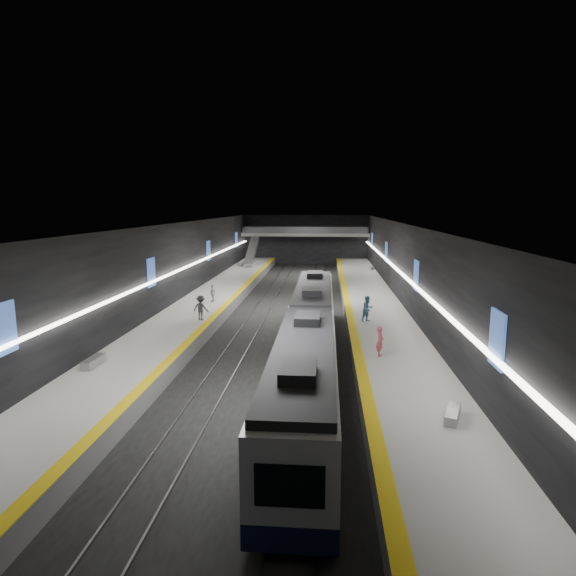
# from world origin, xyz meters

# --- Properties ---
(ground) EXTENTS (70.00, 70.00, 0.00)m
(ground) POSITION_xyz_m (0.00, 0.00, 0.00)
(ground) COLOR black
(ground) RESTS_ON ground
(ceiling) EXTENTS (20.00, 70.00, 0.04)m
(ceiling) POSITION_xyz_m (0.00, 0.00, 8.00)
(ceiling) COLOR beige
(ceiling) RESTS_ON wall_left
(wall_left) EXTENTS (0.04, 70.00, 8.00)m
(wall_left) POSITION_xyz_m (-10.00, 0.00, 4.00)
(wall_left) COLOR black
(wall_left) RESTS_ON ground
(wall_right) EXTENTS (0.04, 70.00, 8.00)m
(wall_right) POSITION_xyz_m (10.00, 0.00, 4.00)
(wall_right) COLOR black
(wall_right) RESTS_ON ground
(wall_back) EXTENTS (20.00, 0.04, 8.00)m
(wall_back) POSITION_xyz_m (0.00, 35.00, 4.00)
(wall_back) COLOR black
(wall_back) RESTS_ON ground
(wall_front) EXTENTS (20.00, 0.04, 8.00)m
(wall_front) POSITION_xyz_m (0.00, -35.00, 4.00)
(wall_front) COLOR black
(wall_front) RESTS_ON ground
(platform_left) EXTENTS (5.00, 70.00, 1.00)m
(platform_left) POSITION_xyz_m (-7.50, 0.00, 0.50)
(platform_left) COLOR slate
(platform_left) RESTS_ON ground
(tile_surface_left) EXTENTS (5.00, 70.00, 0.02)m
(tile_surface_left) POSITION_xyz_m (-7.50, 0.00, 1.01)
(tile_surface_left) COLOR #B8B8B2
(tile_surface_left) RESTS_ON platform_left
(tactile_strip_left) EXTENTS (0.60, 70.00, 0.02)m
(tactile_strip_left) POSITION_xyz_m (-5.30, 0.00, 1.02)
(tactile_strip_left) COLOR yellow
(tactile_strip_left) RESTS_ON platform_left
(platform_right) EXTENTS (5.00, 70.00, 1.00)m
(platform_right) POSITION_xyz_m (7.50, 0.00, 0.50)
(platform_right) COLOR slate
(platform_right) RESTS_ON ground
(tile_surface_right) EXTENTS (5.00, 70.00, 0.02)m
(tile_surface_right) POSITION_xyz_m (7.50, 0.00, 1.01)
(tile_surface_right) COLOR #B8B8B2
(tile_surface_right) RESTS_ON platform_right
(tactile_strip_right) EXTENTS (0.60, 70.00, 0.02)m
(tactile_strip_right) POSITION_xyz_m (5.30, 0.00, 1.02)
(tactile_strip_right) COLOR yellow
(tactile_strip_right) RESTS_ON platform_right
(rails) EXTENTS (6.52, 70.00, 0.12)m
(rails) POSITION_xyz_m (-0.00, 0.00, 0.06)
(rails) COLOR gray
(rails) RESTS_ON ground
(train) EXTENTS (2.69, 30.04, 3.60)m
(train) POSITION_xyz_m (2.50, -16.93, 2.20)
(train) COLOR #101A3C
(train) RESTS_ON ground
(ad_posters) EXTENTS (19.94, 53.50, 2.20)m
(ad_posters) POSITION_xyz_m (-0.00, 1.00, 4.50)
(ad_posters) COLOR #395AAB
(ad_posters) RESTS_ON wall_left
(cove_light_left) EXTENTS (0.25, 68.60, 0.12)m
(cove_light_left) POSITION_xyz_m (-9.80, 0.00, 3.80)
(cove_light_left) COLOR white
(cove_light_left) RESTS_ON wall_left
(cove_light_right) EXTENTS (0.25, 68.60, 0.12)m
(cove_light_right) POSITION_xyz_m (9.80, 0.00, 3.80)
(cove_light_right) COLOR white
(cove_light_right) RESTS_ON wall_right
(mezzanine_bridge) EXTENTS (20.00, 3.00, 1.50)m
(mezzanine_bridge) POSITION_xyz_m (0.00, 32.93, 5.04)
(mezzanine_bridge) COLOR gray
(mezzanine_bridge) RESTS_ON wall_left
(escalator) EXTENTS (1.20, 7.50, 3.92)m
(escalator) POSITION_xyz_m (-7.50, 26.00, 2.90)
(escalator) COLOR #99999E
(escalator) RESTS_ON platform_left
(bench_left_near) EXTENTS (0.56, 1.91, 0.47)m
(bench_left_near) POSITION_xyz_m (-9.06, -19.41, 1.23)
(bench_left_near) COLOR #99999E
(bench_left_near) RESTS_ON platform_left
(bench_left_far) EXTENTS (0.54, 1.91, 0.47)m
(bench_left_far) POSITION_xyz_m (-8.90, 24.56, 1.23)
(bench_left_far) COLOR #99999E
(bench_left_far) RESTS_ON platform_left
(bench_right_near) EXTENTS (1.05, 1.79, 0.42)m
(bench_right_near) POSITION_xyz_m (8.54, -24.61, 1.21)
(bench_right_near) COLOR #99999E
(bench_right_near) RESTS_ON platform_right
(bench_right_far) EXTENTS (0.57, 1.63, 0.39)m
(bench_right_far) POSITION_xyz_m (9.50, 21.64, 1.20)
(bench_right_far) COLOR #99999E
(bench_right_far) RESTS_ON platform_right
(passenger_right_a) EXTENTS (0.50, 0.69, 1.74)m
(passenger_right_a) POSITION_xyz_m (6.49, -16.49, 1.87)
(passenger_right_a) COLOR #C74A5B
(passenger_right_a) RESTS_ON platform_right
(passenger_right_b) EXTENTS (1.19, 1.15, 1.93)m
(passenger_right_b) POSITION_xyz_m (6.48, -8.18, 1.97)
(passenger_right_b) COLOR #5185B0
(passenger_right_b) RESTS_ON platform_right
(passenger_left_a) EXTENTS (0.52, 0.98, 1.59)m
(passenger_left_a) POSITION_xyz_m (-6.69, -1.88, 1.79)
(passenger_left_a) COLOR beige
(passenger_left_a) RESTS_ON platform_left
(passenger_left_b) EXTENTS (1.35, 0.97, 1.88)m
(passenger_left_b) POSITION_xyz_m (-5.97, -8.71, 1.94)
(passenger_left_b) COLOR #3D3C43
(passenger_left_b) RESTS_ON platform_left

